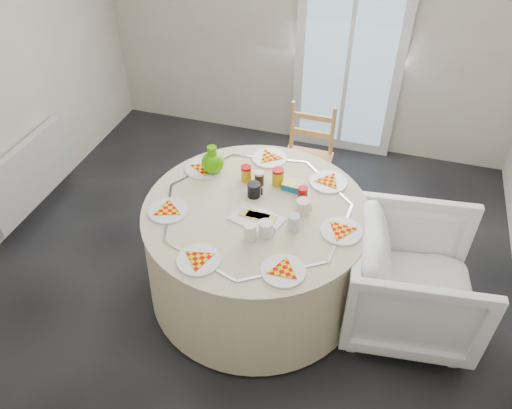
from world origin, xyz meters
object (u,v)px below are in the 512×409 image
(table, at_px, (256,251))
(green_pitcher, at_px, (213,160))
(radiator, at_px, (30,174))
(armchair, at_px, (412,280))
(wooden_chair, at_px, (306,159))

(table, height_order, green_pitcher, green_pitcher)
(radiator, relative_size, armchair, 1.15)
(radiator, height_order, wooden_chair, wooden_chair)
(table, bearing_deg, wooden_chair, 83.75)
(armchair, bearing_deg, wooden_chair, 35.87)
(radiator, bearing_deg, armchair, -4.91)
(armchair, bearing_deg, radiator, 78.31)
(radiator, relative_size, wooden_chair, 1.11)
(radiator, relative_size, green_pitcher, 4.80)
(radiator, distance_m, armchair, 3.15)
(wooden_chair, bearing_deg, radiator, -160.31)
(armchair, xyz_separation_m, green_pitcher, (-1.47, 0.27, 0.48))
(wooden_chair, xyz_separation_m, green_pitcher, (-0.52, -0.77, 0.40))
(armchair, height_order, green_pitcher, green_pitcher)
(table, xyz_separation_m, wooden_chair, (0.12, 1.06, 0.09))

